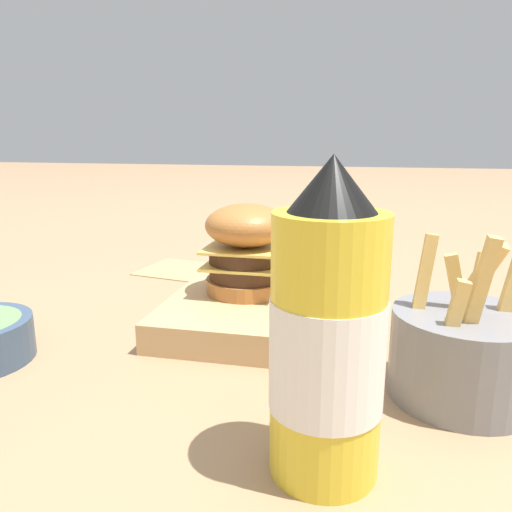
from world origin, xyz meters
name	(u,v)px	position (x,y,z in m)	size (l,w,h in m)	color
ground_plane	(311,327)	(0.00, 0.00, 0.00)	(6.00, 6.00, 0.00)	#9E7A56
serving_board	(256,311)	(-0.01, 0.06, 0.02)	(0.22, 0.20, 0.03)	tan
burger	(247,248)	(0.02, 0.08, 0.09)	(0.10, 0.10, 0.11)	#AD6B33
ketchup_bottle	(327,339)	(-0.25, -0.04, 0.09)	(0.07, 0.07, 0.21)	yellow
fries_basket	(463,352)	(-0.13, -0.14, 0.04)	(0.12, 0.12, 0.14)	slate
spoon	(291,270)	(0.22, 0.06, 0.01)	(0.18, 0.03, 0.01)	silver
ketchup_puddle	(431,306)	(0.10, -0.14, 0.00)	(0.05, 0.05, 0.00)	#B21E14
parchment_square	(179,269)	(0.20, 0.24, 0.00)	(0.13, 0.13, 0.00)	tan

